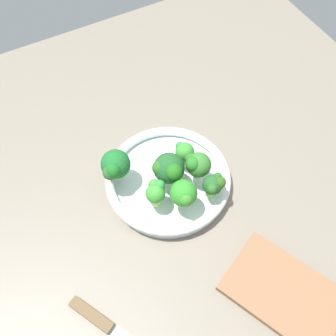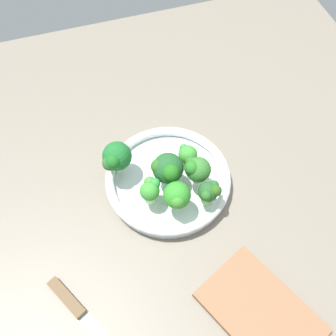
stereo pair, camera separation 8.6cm
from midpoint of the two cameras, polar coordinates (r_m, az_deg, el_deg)
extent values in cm
cube|color=slate|center=(92.26, -0.36, -3.80)|extent=(130.00, 130.00, 2.50)
cylinder|color=white|center=(91.34, -2.70, -2.22)|extent=(27.49, 27.49, 1.73)
torus|color=silver|center=(89.68, -2.74, -1.61)|extent=(28.63, 28.63, 2.12)
cylinder|color=#8FBE5B|center=(89.81, -0.35, 1.23)|extent=(2.65, 2.65, 2.23)
sphere|color=green|center=(87.73, -0.36, 2.13)|extent=(4.30, 4.30, 4.30)
sphere|color=green|center=(87.83, -1.12, 2.71)|extent=(1.88, 1.88, 1.88)
sphere|color=#35823E|center=(87.65, -1.11, 2.98)|extent=(1.90, 1.90, 1.90)
cylinder|color=#9AC761|center=(87.54, 1.44, -0.79)|extent=(1.80, 1.80, 2.73)
sphere|color=#34762E|center=(84.86, 1.49, 0.33)|extent=(5.55, 5.55, 5.55)
sphere|color=#267322|center=(83.06, 0.72, 0.28)|extent=(3.14, 3.14, 3.14)
sphere|color=#2B6623|center=(84.67, 0.37, 1.13)|extent=(2.56, 2.56, 2.56)
cylinder|color=#7DBF5B|center=(87.21, -2.69, -1.45)|extent=(1.89, 1.89, 2.36)
sphere|color=#205829|center=(84.33, -2.78, -0.27)|extent=(6.78, 6.78, 6.78)
sphere|color=#216A1A|center=(81.81, -2.26, -0.63)|extent=(3.65, 3.65, 3.65)
sphere|color=#28651E|center=(83.30, -4.17, -0.20)|extent=(3.28, 3.28, 3.28)
cylinder|color=#95C970|center=(88.84, -10.07, -0.87)|extent=(2.41, 2.41, 2.66)
sphere|color=#1C682A|center=(85.97, -10.41, 0.33)|extent=(6.48, 6.48, 6.48)
sphere|color=#2C5E2A|center=(84.40, -11.23, -0.88)|extent=(3.24, 3.24, 3.24)
sphere|color=#1B6520|center=(83.68, -10.81, -0.57)|extent=(3.20, 3.20, 3.20)
cylinder|color=#94CC72|center=(84.21, -0.75, -4.89)|extent=(2.46, 2.46, 2.44)
sphere|color=#308E29|center=(81.46, -0.78, -3.88)|extent=(5.81, 5.81, 5.81)
sphere|color=#3A8434|center=(81.52, -1.82, -3.40)|extent=(2.50, 2.50, 2.50)
sphere|color=#3A892C|center=(80.12, -0.52, -4.66)|extent=(3.18, 3.18, 3.18)
cylinder|color=#78C258|center=(85.45, 3.41, -3.53)|extent=(2.46, 2.46, 2.38)
sphere|color=#255826|center=(83.19, 3.50, -2.67)|extent=(4.33, 4.33, 4.33)
sphere|color=#2C5A1A|center=(82.31, 4.58, -2.32)|extent=(2.53, 2.53, 2.53)
sphere|color=#2A6425|center=(81.40, 3.40, -3.25)|extent=(2.22, 2.22, 2.22)
sphere|color=#216124|center=(83.15, 4.24, -1.56)|extent=(1.97, 1.97, 1.97)
cylinder|color=#9FCF6E|center=(84.64, -4.71, -4.75)|extent=(2.48, 2.48, 2.33)
sphere|color=green|center=(82.41, -4.83, -3.93)|extent=(4.21, 4.21, 4.21)
sphere|color=#3F8A3D|center=(82.90, -4.87, -2.87)|extent=(1.69, 1.69, 1.69)
sphere|color=green|center=(82.05, -4.24, -2.72)|extent=(2.29, 2.29, 2.29)
sphere|color=#408838|center=(82.29, -5.03, -2.65)|extent=(2.50, 2.50, 2.50)
cube|color=brown|center=(82.90, -14.11, -20.11)|extent=(9.49, 6.50, 1.50)
cube|color=#8B5F40|center=(83.69, 13.42, -17.30)|extent=(26.48, 22.79, 1.60)
camera|label=1|loc=(0.04, -92.87, -4.52)|focal=42.30mm
camera|label=2|loc=(0.04, 87.13, 4.52)|focal=42.30mm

